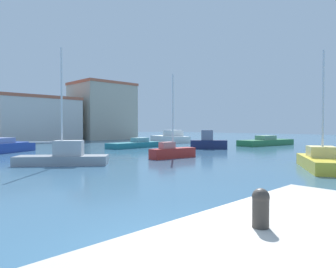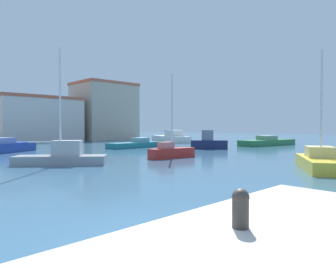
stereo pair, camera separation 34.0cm
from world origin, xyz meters
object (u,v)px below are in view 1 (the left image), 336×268
at_px(motorboat_navy_far_right, 208,143).
at_px(motorboat_teal_far_left, 135,144).
at_px(motorboat_white_distant_east, 170,138).
at_px(sailboat_grey_near_pier, 64,157).
at_px(sailboat_yellow_inner_mooring, 322,161).
at_px(motorboat_green_center_channel, 266,142).
at_px(sailboat_red_mid_harbor, 172,151).
at_px(mooring_bollard, 261,206).

distance_m(motorboat_navy_far_right, motorboat_teal_far_left, 8.67).
bearing_deg(motorboat_teal_far_left, motorboat_white_distant_east, 27.13).
xyz_separation_m(motorboat_white_distant_east, sailboat_grey_near_pier, (-25.30, -15.67, -0.14)).
height_order(sailboat_yellow_inner_mooring, motorboat_white_distant_east, sailboat_yellow_inner_mooring).
relative_size(motorboat_white_distant_east, motorboat_navy_far_right, 2.39).
xyz_separation_m(sailboat_yellow_inner_mooring, motorboat_navy_far_right, (8.16, 14.79, 0.22)).
bearing_deg(motorboat_green_center_channel, motorboat_teal_far_left, 149.77).
distance_m(sailboat_red_mid_harbor, motorboat_green_center_channel, 20.50).
distance_m(sailboat_yellow_inner_mooring, sailboat_grey_near_pier, 15.96).
bearing_deg(sailboat_yellow_inner_mooring, motorboat_white_distant_east, 61.29).
relative_size(mooring_bollard, motorboat_green_center_channel, 0.06).
relative_size(sailboat_yellow_inner_mooring, motorboat_green_center_channel, 0.76).
relative_size(motorboat_white_distant_east, motorboat_green_center_channel, 0.99).
bearing_deg(sailboat_yellow_inner_mooring, motorboat_navy_far_right, 61.12).
relative_size(motorboat_white_distant_east, sailboat_grey_near_pier, 1.19).
xyz_separation_m(motorboat_navy_far_right, motorboat_green_center_channel, (10.49, -1.40, -0.26)).
distance_m(motorboat_white_distant_east, sailboat_grey_near_pier, 29.76).
bearing_deg(mooring_bollard, sailboat_grey_near_pier, 73.17).
xyz_separation_m(sailboat_red_mid_harbor, motorboat_navy_far_right, (9.83, 4.10, 0.17)).
height_order(sailboat_grey_near_pier, motorboat_green_center_channel, sailboat_grey_near_pier).
bearing_deg(motorboat_navy_far_right, motorboat_white_distant_east, 61.48).
bearing_deg(sailboat_yellow_inner_mooring, motorboat_green_center_channel, 35.67).
relative_size(mooring_bollard, motorboat_navy_far_right, 0.15).
height_order(motorboat_navy_far_right, motorboat_teal_far_left, motorboat_navy_far_right).
distance_m(sailboat_yellow_inner_mooring, sailboat_red_mid_harbor, 10.82).
bearing_deg(mooring_bollard, sailboat_yellow_inner_mooring, 15.95).
height_order(mooring_bollard, motorboat_white_distant_east, motorboat_white_distant_east).
bearing_deg(motorboat_green_center_channel, motorboat_white_distant_east, 102.10).
bearing_deg(motorboat_white_distant_east, motorboat_teal_far_left, -152.87).
height_order(motorboat_navy_far_right, sailboat_grey_near_pier, sailboat_grey_near_pier).
bearing_deg(sailboat_red_mid_harbor, mooring_bollard, -131.55).
relative_size(mooring_bollard, motorboat_teal_far_left, 0.08).
xyz_separation_m(motorboat_white_distant_east, motorboat_navy_far_right, (-7.30, -13.44, 0.03)).
distance_m(motorboat_white_distant_east, motorboat_teal_far_left, 13.33).
bearing_deg(motorboat_teal_far_left, sailboat_grey_near_pier, -144.49).
distance_m(motorboat_white_distant_east, motorboat_navy_far_right, 15.30).
relative_size(sailboat_red_mid_harbor, motorboat_teal_far_left, 0.93).
bearing_deg(sailboat_yellow_inner_mooring, motorboat_teal_far_left, 80.77).
bearing_deg(sailboat_yellow_inner_mooring, sailboat_red_mid_harbor, 98.88).
distance_m(sailboat_yellow_inner_mooring, motorboat_navy_far_right, 16.89).
bearing_deg(sailboat_red_mid_harbor, motorboat_navy_far_right, 22.62).
xyz_separation_m(motorboat_teal_far_left, motorboat_green_center_channel, (15.05, -8.77, 0.07)).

